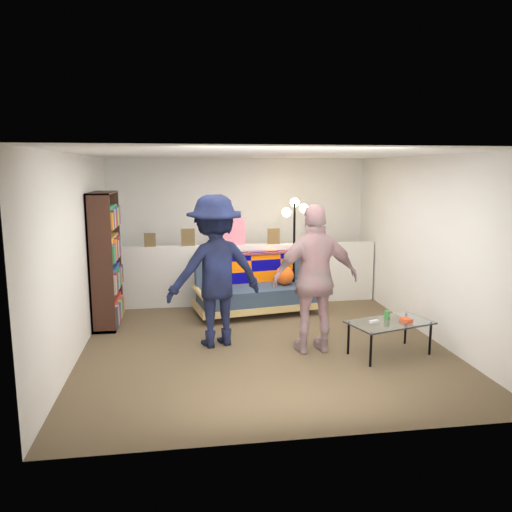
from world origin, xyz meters
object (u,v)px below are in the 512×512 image
at_px(bookshelf, 106,264).
at_px(floor_lamp, 295,231).
at_px(person_left, 215,271).
at_px(futon_sofa, 256,289).
at_px(coffee_table, 390,324).
at_px(person_right, 316,279).

bearing_deg(bookshelf, floor_lamp, 8.74).
bearing_deg(floor_lamp, person_left, -131.92).
bearing_deg(person_left, futon_sofa, -134.49).
distance_m(coffee_table, person_left, 2.24).
distance_m(floor_lamp, person_left, 2.07).
xyz_separation_m(person_left, person_right, (1.18, -0.44, -0.05)).
xyz_separation_m(futon_sofa, coffee_table, (1.33, -2.04, 0.01)).
relative_size(floor_lamp, person_left, 0.92).
bearing_deg(person_left, person_right, 143.47).
bearing_deg(floor_lamp, futon_sofa, -165.42).
xyz_separation_m(futon_sofa, person_left, (-0.72, -1.36, 0.58)).
bearing_deg(person_right, bookshelf, -33.02).
relative_size(person_left, person_right, 1.05).
bearing_deg(coffee_table, futon_sofa, 123.14).
xyz_separation_m(bookshelf, floor_lamp, (2.85, 0.44, 0.36)).
height_order(coffee_table, person_right, person_right).
bearing_deg(coffee_table, bookshelf, 153.53).
relative_size(futon_sofa, coffee_table, 1.82).
xyz_separation_m(bookshelf, person_right, (2.67, -1.52, 0.02)).
xyz_separation_m(coffee_table, floor_lamp, (-0.69, 2.20, 0.87)).
height_order(futon_sofa, person_left, person_left).
height_order(coffee_table, floor_lamp, floor_lamp).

